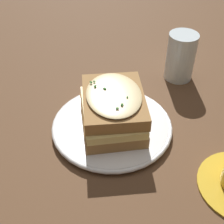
% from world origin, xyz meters
% --- Properties ---
extents(ground_plane, '(2.40, 2.40, 0.00)m').
position_xyz_m(ground_plane, '(0.00, 0.00, 0.00)').
color(ground_plane, brown).
extents(dinner_plate, '(0.24, 0.24, 0.01)m').
position_xyz_m(dinner_plate, '(-0.02, -0.01, 0.01)').
color(dinner_plate, white).
rests_on(dinner_plate, ground_plane).
extents(sandwich, '(0.19, 0.19, 0.08)m').
position_xyz_m(sandwich, '(-0.02, -0.01, 0.05)').
color(sandwich, '#A37542').
rests_on(sandwich, dinner_plate).
extents(water_glass, '(0.07, 0.07, 0.11)m').
position_xyz_m(water_glass, '(0.23, -0.02, 0.06)').
color(water_glass, silver).
rests_on(water_glass, ground_plane).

